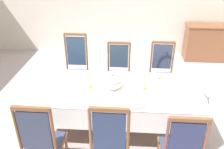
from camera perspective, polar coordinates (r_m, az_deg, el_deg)
The scene contains 17 objects.
ground at distance 3.89m, azimuth 1.19°, elevation -12.83°, with size 8.13×6.18×0.04m, color #B8A9AC.
dining_table at distance 3.43m, azimuth 1.26°, elevation -4.44°, with size 2.36×1.05×0.76m.
tablecloth at distance 3.44m, azimuth 1.26°, elevation -4.53°, with size 2.38×1.07×0.34m.
chair_south_a at distance 2.92m, azimuth -16.51°, elevation -15.15°, with size 0.44×0.42×1.15m.
chair_north_a at distance 4.39m, azimuth -8.71°, elevation 1.73°, with size 0.44×0.42×1.22m.
chair_south_b at distance 2.76m, azimuth -0.45°, elevation -16.47°, with size 0.44×0.42×1.18m.
chair_north_b at distance 4.30m, azimuth 1.54°, elevation 0.80°, with size 0.44×0.42×1.08m.
chair_south_c at distance 2.84m, azimuth 16.19°, elevation -16.97°, with size 0.44×0.42×1.10m.
chair_north_c at distance 4.34m, azimuth 11.90°, elevation 0.57°, with size 0.44×0.42×1.11m.
soup_tureen at distance 3.34m, azimuth 0.19°, elevation -1.77°, with size 0.27×0.27×0.22m.
candlestick_west at distance 3.36m, azimuth -5.39°, elevation -1.04°, with size 0.07×0.07×0.35m.
candlestick_east at distance 3.33m, azimuth 8.06°, elevation -1.64°, with size 0.07×0.07×0.33m.
bowl_near_left at distance 3.03m, azimuth 5.33°, elevation -7.24°, with size 0.20×0.20×0.05m.
bowl_near_right at distance 3.71m, azimuth 10.05°, elevation -0.55°, with size 0.17×0.17×0.04m.
spoon_primary at distance 3.07m, azimuth 7.85°, elevation -7.35°, with size 0.05×0.18×0.01m.
spoon_secondary at distance 3.75m, azimuth 11.74°, elevation -0.62°, with size 0.04×0.18×0.01m.
sideboard at distance 6.48m, azimuth 23.35°, elevation 7.04°, with size 1.44×0.48×0.90m.
Camera 1 is at (0.14, -2.94, 2.53)m, focal length 37.83 mm.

